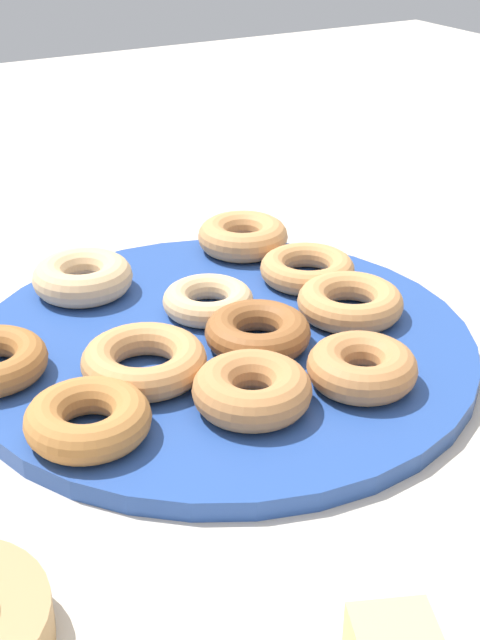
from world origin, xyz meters
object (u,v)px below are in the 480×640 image
Objects in this scene: donut_1 at (252,390)px; donut_3 at (243,236)px; donut_6 at (83,277)px; donut_8 at (362,367)px; donut_4 at (88,419)px; donut_5 at (144,361)px; donut_7 at (258,332)px; donut_2 at (208,300)px; donut_10 at (350,302)px; donut_0 at (307,269)px; donut_plate at (222,346)px.

donut_3 is (-0.13, -0.24, -0.00)m from donut_1.
donut_6 is 1.09× the size of donut_8.
donut_4 is at bearing -10.70° from donut_8.
donut_1 is at bearing 122.76° from donut_5.
donut_7 is at bearing -65.89° from donut_8.
donut_4 is (0.15, 0.12, 0.00)m from donut_2.
donut_1 reaches higher than donut_5.
donut_6 is 0.24m from donut_10.
donut_2 is (0.11, 0.01, -0.00)m from donut_0.
donut_plate is 0.13m from donut_0.
donut_3 is 1.09× the size of donut_8.
donut_7 is at bearing -163.29° from donut_4.
donut_8 reaches higher than donut_7.
donut_2 is 0.19m from donut_4.
donut_7 is (-0.09, 0.16, -0.00)m from donut_6.
donut_5 is 1.12× the size of donut_7.
donut_3 reaches higher than donut_7.
donut_4 reaches higher than donut_2.
donut_7 is (0.10, 0.08, 0.00)m from donut_0.
donut_5 is (-0.06, -0.05, -0.00)m from donut_4.
donut_8 is at bearing 116.63° from donut_plate.
donut_6 is at bearing -63.30° from donut_8.
donut_3 is 0.25m from donut_5.
donut_3 is 0.17m from donut_10.
donut_plate is at bearing -163.39° from donut_5.
donut_6 is at bearing -93.88° from donut_5.
donut_2 is at bearing -32.57° from donut_10.
donut_3 reaches higher than donut_5.
donut_2 is 0.12m from donut_6.
donut_10 is at bearing 169.87° from donut_plate.
donut_10 is at bearing -150.88° from donut_1.
donut_5 and donut_10 have the same top height.
donut_8 reaches higher than donut_5.
donut_5 is (0.09, 0.07, 0.00)m from donut_2.
donut_0 is 0.92× the size of donut_5.
donut_3 is 0.94× the size of donut_5.
donut_5 is at bearing 43.00° from donut_3.
donut_plate is 0.04m from donut_7.
donut_8 is (-0.04, 0.16, 0.00)m from donut_2.
donut_5 is at bearing 37.22° from donut_2.
donut_6 is 0.99× the size of donut_10.
donut_2 is at bearing -142.04° from donut_4.
donut_4 is 1.05× the size of donut_8.
donut_2 is at bearing -105.79° from donut_1.
donut_5 is at bearing -2.06° from donut_7.
donut_3 is at bearing -116.23° from donut_7.
donut_plate is at bearing -106.53° from donut_1.
donut_10 is (-0.01, 0.16, -0.00)m from donut_3.
donut_4 is 0.96× the size of donut_10.
donut_2 is at bearing 5.98° from donut_0.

